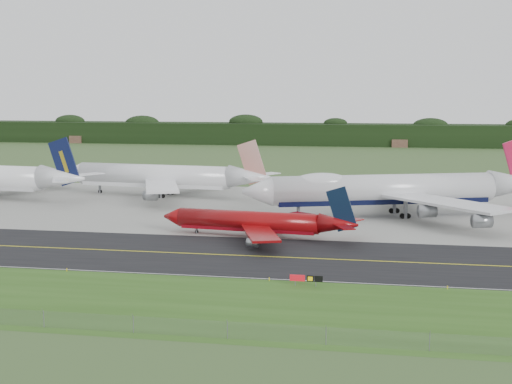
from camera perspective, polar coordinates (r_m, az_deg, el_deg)
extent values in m
plane|color=#365527|center=(135.13, -0.41, -4.74)|extent=(600.00, 600.00, 0.00)
cube|color=#2A4D16|center=(102.06, -4.04, -9.01)|extent=(400.00, 30.00, 0.01)
cube|color=black|center=(131.30, -0.73, -5.12)|extent=(400.00, 32.00, 0.02)
cube|color=gray|center=(184.60, 2.49, -1.29)|extent=(400.00, 78.00, 0.01)
cube|color=yellow|center=(131.29, -0.73, -5.11)|extent=(400.00, 0.40, 0.00)
cube|color=silver|center=(116.56, -2.17, -6.81)|extent=(400.00, 0.25, 0.00)
plane|color=slate|center=(89.78, -6.11, -10.71)|extent=(320.00, 0.00, 320.00)
cylinder|color=slate|center=(89.78, -6.11, -10.71)|extent=(0.10, 0.10, 2.20)
cube|color=black|center=(405.99, 6.72, 4.60)|extent=(700.00, 24.00, 12.00)
cylinder|color=silver|center=(174.02, 10.12, 0.26)|extent=(53.95, 24.46, 6.94)
cube|color=black|center=(174.34, 10.10, -0.48)|extent=(50.80, 21.93, 2.43)
cone|color=silver|center=(166.56, 0.06, 0.04)|extent=(8.73, 8.80, 6.94)
ellipsoid|color=silver|center=(169.40, 5.23, 0.79)|extent=(15.32, 10.21, 4.43)
cube|color=silver|center=(163.42, 15.03, -0.82)|extent=(28.63, 29.09, 0.60)
cube|color=silver|center=(191.81, 11.29, 0.57)|extent=(13.00, 31.80, 0.60)
cylinder|color=gray|center=(162.65, 13.53, -1.49)|extent=(4.54, 4.00, 2.92)
cylinder|color=gray|center=(190.00, 10.13, -0.04)|extent=(4.54, 4.00, 2.92)
cylinder|color=gray|center=(153.19, 17.62, -2.22)|extent=(4.54, 4.00, 2.92)
cylinder|color=gray|center=(204.64, 10.57, 0.52)|extent=(4.54, 4.00, 2.92)
cylinder|color=black|center=(169.35, 3.40, -1.93)|extent=(1.37, 0.94, 1.25)
cylinder|color=slate|center=(172.61, 11.87, -1.33)|extent=(1.24, 1.24, 4.64)
cylinder|color=black|center=(172.89, 11.85, -1.89)|extent=(1.39, 1.00, 1.25)
cylinder|color=slate|center=(179.67, 11.01, -0.94)|extent=(1.24, 1.24, 4.64)
cylinder|color=black|center=(179.94, 10.99, -1.48)|extent=(1.39, 1.00, 1.25)
cylinder|color=maroon|center=(148.00, -0.66, -2.31)|extent=(30.39, 7.58, 4.08)
cube|color=maroon|center=(148.24, -0.66, -2.81)|extent=(28.77, 6.39, 1.43)
cone|color=maroon|center=(153.87, -6.69, -1.96)|extent=(4.22, 4.49, 4.08)
cone|color=maroon|center=(143.46, 6.62, -2.57)|extent=(8.37, 4.98, 4.08)
cube|color=maroon|center=(138.77, 0.34, -3.30)|extent=(10.42, 17.63, 0.46)
cube|color=maroon|center=(154.64, 2.11, -2.13)|extent=(13.45, 17.13, 0.46)
cube|color=black|center=(142.83, 6.86, -1.37)|extent=(6.43, 1.08, 9.28)
cylinder|color=gray|center=(135.32, -0.27, -4.08)|extent=(2.41, 1.96, 1.71)
cylinder|color=gray|center=(158.74, 2.37, -2.28)|extent=(2.41, 1.96, 1.71)
cylinder|color=black|center=(152.33, -4.77, -3.17)|extent=(0.77, 0.41, 0.73)
cylinder|color=slate|center=(145.62, -0.02, -3.39)|extent=(0.63, 0.63, 2.10)
cylinder|color=black|center=(145.76, -0.02, -3.65)|extent=(0.77, 0.45, 0.73)
cylinder|color=slate|center=(149.84, 0.48, -3.06)|extent=(0.63, 0.63, 2.10)
cylinder|color=black|center=(149.97, 0.48, -3.32)|extent=(0.77, 0.45, 0.73)
cone|color=white|center=(200.28, -15.22, 1.10)|extent=(13.64, 7.83, 6.66)
cube|color=white|center=(224.76, -18.20, 1.28)|extent=(22.66, 30.10, 0.59)
cube|color=#0C1338|center=(199.44, -15.08, 2.35)|extent=(9.34, 1.39, 13.44)
cylinder|color=gray|center=(226.60, -19.09, 0.83)|extent=(3.88, 3.12, 2.80)
cylinder|color=gray|center=(234.07, -16.10, 1.17)|extent=(3.88, 3.12, 2.80)
cylinder|color=white|center=(207.66, -8.18, 1.32)|extent=(46.17, 10.87, 6.36)
cube|color=white|center=(207.91, -8.17, 0.75)|extent=(43.73, 9.06, 2.22)
cone|color=white|center=(219.35, -14.34, 1.50)|extent=(6.32, 6.89, 6.36)
cone|color=white|center=(197.67, -0.50, 1.20)|extent=(12.65, 7.52, 6.36)
cube|color=white|center=(192.69, -7.57, 0.48)|extent=(16.46, 27.47, 0.57)
cube|color=white|center=(216.80, -4.83, 1.36)|extent=(20.49, 26.76, 0.57)
cube|color=#A21C0B|center=(197.03, -0.30, 2.39)|extent=(8.77, 1.38, 12.64)
cylinder|color=gray|center=(187.40, -8.43, -0.29)|extent=(3.72, 3.00, 2.67)
cylinder|color=gray|center=(222.97, -4.35, 1.10)|extent=(3.72, 3.00, 2.67)
cylinder|color=black|center=(215.95, -12.37, 0.04)|extent=(1.19, 0.63, 1.14)
cylinder|color=slate|center=(203.52, -7.62, 0.08)|extent=(0.97, 0.97, 4.01)
cylinder|color=black|center=(203.72, -7.61, -0.32)|extent=(1.20, 0.68, 1.14)
cylinder|color=slate|center=(209.89, -6.86, 0.34)|extent=(0.97, 0.97, 4.01)
cylinder|color=black|center=(210.08, -6.85, -0.05)|extent=(1.20, 0.68, 1.14)
cylinder|color=slate|center=(111.72, 3.16, -7.29)|extent=(0.13, 0.13, 0.75)
cylinder|color=slate|center=(111.37, 4.80, -7.36)|extent=(0.13, 0.13, 0.75)
cube|color=#B40D18|center=(111.46, 3.33, -6.88)|extent=(2.35, 0.22, 0.96)
cube|color=black|center=(111.23, 4.37, -6.92)|extent=(1.07, 0.20, 0.96)
cube|color=black|center=(111.10, 5.03, -6.94)|extent=(1.28, 0.20, 0.96)
cylinder|color=yellow|center=(124.30, -14.90, -6.03)|extent=(0.16, 0.16, 0.50)
cylinder|color=yellow|center=(114.33, 1.07, -6.99)|extent=(0.16, 0.16, 0.50)
cylinder|color=yellow|center=(113.48, 15.06, -7.39)|extent=(0.16, 0.16, 0.50)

